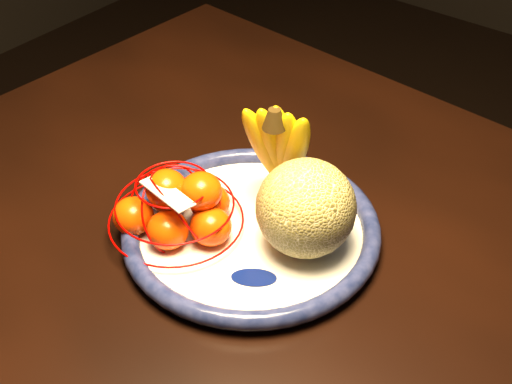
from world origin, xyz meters
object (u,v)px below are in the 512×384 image
Objects in this scene: banana_bunch at (280,145)px; mandarin_bag at (179,207)px; dining_table at (359,319)px; cantaloupe at (306,208)px; fruit_bowl at (251,230)px.

banana_bunch reaches higher than mandarin_bag.
dining_table is 8.37× the size of banana_bunch.
banana_bunch reaches higher than cantaloupe.
fruit_bowl is at bearing -102.84° from banana_bunch.
dining_table is 6.58× the size of mandarin_bag.
mandarin_bag is (-0.14, -0.07, -0.03)m from cantaloupe.
banana_bunch reaches higher than fruit_bowl.
mandarin_bag is at bearing -145.47° from fruit_bowl.
banana_bunch is at bearing 168.27° from dining_table.
cantaloupe is 0.55× the size of mandarin_bag.
cantaloupe is 0.16m from mandarin_bag.
mandarin_bag reaches higher than dining_table.
banana_bunch is at bearing 145.32° from cantaloupe.
banana_bunch is at bearing 63.36° from mandarin_bag.
fruit_bowl is 2.72× the size of cantaloupe.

